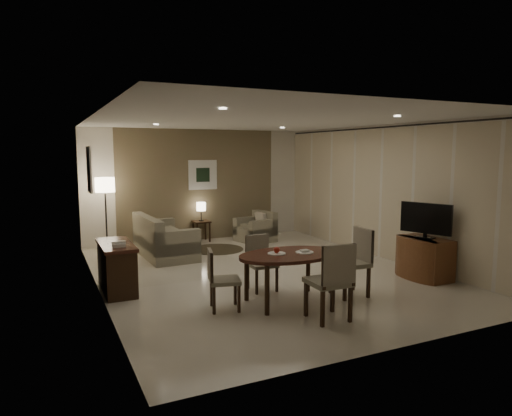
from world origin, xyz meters
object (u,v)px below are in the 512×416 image
console_desk (117,267)px  dining_table (289,278)px  chair_left (225,280)px  armchair (255,227)px  chair_near (328,281)px  sofa (165,236)px  chair_right (350,262)px  floor_lamp (106,215)px  chair_far (262,264)px  side_table (201,231)px  tv_cabinet (425,258)px

console_desk → dining_table: bearing=-36.9°
chair_left → armchair: (2.43, 4.19, -0.06)m
chair_near → sofa: 4.58m
dining_table → chair_right: bearing=-6.4°
chair_right → console_desk: bearing=-115.0°
chair_right → floor_lamp: floor_lamp is taller
armchair → chair_far: bearing=-36.7°
dining_table → chair_far: size_ratio=1.79×
side_table → chair_far: bearing=-95.5°
floor_lamp → console_desk: bearing=-94.5°
chair_near → console_desk: bearing=-45.0°
dining_table → sofa: bearing=103.6°
dining_table → chair_far: chair_far is taller
side_table → armchair: bearing=-26.1°
console_desk → tv_cabinet: console_desk is taller
chair_left → side_table: bearing=-0.6°
chair_far → chair_left: bearing=-144.6°
dining_table → floor_lamp: floor_lamp is taller
floor_lamp → chair_left: bearing=-77.9°
dining_table → chair_near: 0.83m
console_desk → chair_right: size_ratio=1.18×
tv_cabinet → chair_near: bearing=-160.5°
chair_far → armchair: (1.58, 3.61, -0.07)m
tv_cabinet → chair_left: size_ratio=1.07×
armchair → side_table: armchair is taller
dining_table → chair_far: 0.69m
chair_right → dining_table: bearing=-92.5°
tv_cabinet → dining_table: bearing=-177.5°
dining_table → armchair: (1.48, 4.30, 0.00)m
console_desk → armchair: bearing=36.4°
tv_cabinet → chair_near: chair_near is taller
chair_right → floor_lamp: size_ratio=0.63×
sofa → dining_table: bearing=-169.2°
tv_cabinet → chair_far: 2.89m
console_desk → chair_right: chair_right is taller
tv_cabinet → chair_far: size_ratio=1.06×
chair_far → dining_table: bearing=-80.4°
side_table → floor_lamp: bearing=-174.0°
chair_near → chair_far: bearing=-79.9°
chair_near → armchair: bearing=-103.1°
console_desk → tv_cabinet: size_ratio=1.33×
chair_far → armchair: size_ratio=1.06×
sofa → side_table: sofa is taller
console_desk → sofa: bearing=58.1°
chair_near → armchair: chair_near is taller
sofa → console_desk: bearing=145.4°
chair_far → chair_right: bearing=-35.1°
tv_cabinet → sofa: size_ratio=0.50×
side_table → floor_lamp: 2.31m
sofa → chair_right: bearing=-156.5°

